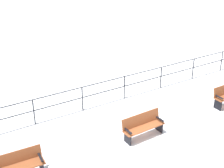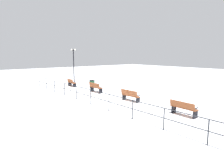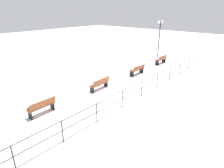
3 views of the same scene
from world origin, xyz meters
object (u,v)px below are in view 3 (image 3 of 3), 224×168
at_px(bench_fourth, 42,107).
at_px(bench_third, 100,84).
at_px(bench_second, 137,70).
at_px(bench_nearest, 161,59).
at_px(lamppost_near, 160,30).

bearing_deg(bench_fourth, bench_third, -90.52).
distance_m(bench_second, bench_third, 4.61).
height_order(bench_second, bench_third, bench_third).
relative_size(bench_nearest, lamppost_near, 0.39).
bearing_deg(bench_third, bench_nearest, -91.93).
height_order(bench_nearest, bench_third, bench_nearest).
xyz_separation_m(bench_second, bench_fourth, (0.10, 9.22, 0.02)).
relative_size(bench_nearest, bench_third, 0.99).
relative_size(bench_nearest, bench_second, 1.00).
bearing_deg(bench_nearest, bench_fourth, 91.24).
relative_size(bench_second, lamppost_near, 0.39).
bearing_deg(bench_nearest, bench_second, 92.43).
xyz_separation_m(bench_nearest, lamppost_near, (1.58, -2.12, 2.75)).
xyz_separation_m(bench_second, lamppost_near, (1.67, -6.74, 2.77)).
height_order(bench_fourth, lamppost_near, lamppost_near).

